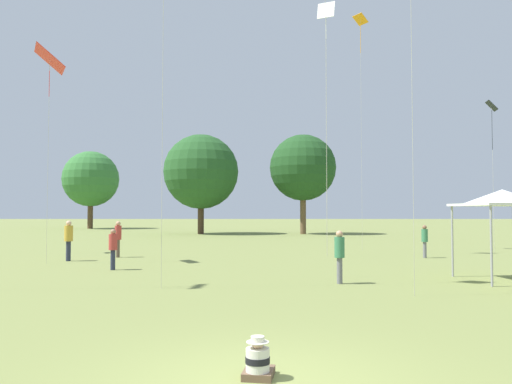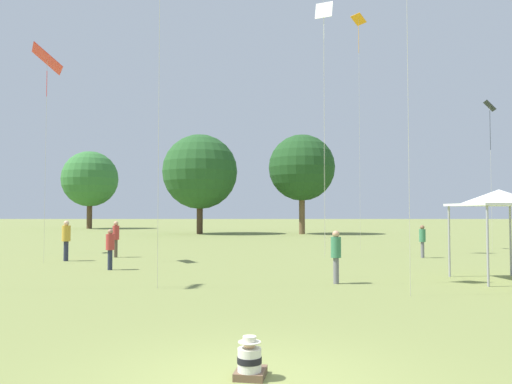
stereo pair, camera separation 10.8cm
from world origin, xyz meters
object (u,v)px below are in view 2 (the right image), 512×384
(person_standing_2, at_px, (112,246))
(kite_1, at_px, (325,20))
(distant_tree_0, at_px, (303,168))
(person_standing_5, at_px, (117,235))
(kite_7, at_px, (49,62))
(canopy_tent, at_px, (501,198))
(kite_6, at_px, (492,113))
(distant_tree_2, at_px, (92,179))
(distant_tree_1, at_px, (201,172))
(person_standing_1, at_px, (68,237))
(person_standing_0, at_px, (424,238))
(kite_4, at_px, (360,34))
(seated_toddler, at_px, (251,361))
(person_standing_3, at_px, (337,252))

(person_standing_2, bearing_deg, kite_1, 109.70)
(person_standing_2, distance_m, distant_tree_0, 32.81)
(person_standing_5, xyz_separation_m, kite_7, (-2.27, -2.85, 7.67))
(kite_1, bearing_deg, canopy_tent, 3.63)
(kite_6, bearing_deg, distant_tree_2, 97.31)
(distant_tree_1, bearing_deg, person_standing_5, -92.58)
(kite_1, relative_size, kite_6, 1.58)
(kite_7, relative_size, distant_tree_0, 0.94)
(person_standing_1, bearing_deg, person_standing_0, 153.09)
(kite_4, relative_size, distant_tree_0, 1.37)
(person_standing_1, distance_m, canopy_tent, 17.63)
(seated_toddler, height_order, canopy_tent, canopy_tent)
(person_standing_1, distance_m, person_standing_3, 13.06)
(kite_1, xyz_separation_m, kite_7, (-12.61, -4.11, -3.42))
(person_standing_3, xyz_separation_m, kite_1, (1.07, 10.13, 11.17))
(person_standing_2, xyz_separation_m, kite_6, (18.44, 8.26, 6.71))
(kite_1, bearing_deg, person_standing_3, -26.83)
(seated_toddler, bearing_deg, distant_tree_2, 119.31)
(person_standing_3, distance_m, distant_tree_1, 35.95)
(kite_7, bearing_deg, distant_tree_1, 11.25)
(kite_1, distance_m, distant_tree_2, 48.05)
(person_standing_5, relative_size, kite_1, 0.13)
(canopy_tent, xyz_separation_m, kite_4, (-1.85, 12.60, 9.91))
(person_standing_3, height_order, person_standing_5, person_standing_5)
(person_standing_2, distance_m, kite_6, 21.29)
(kite_4, height_order, distant_tree_2, kite_4)
(distant_tree_2, bearing_deg, person_standing_0, -54.39)
(seated_toddler, relative_size, distant_tree_2, 0.06)
(person_standing_3, distance_m, distant_tree_2, 56.34)
(seated_toddler, distance_m, person_standing_3, 9.09)
(kite_6, xyz_separation_m, distant_tree_1, (-18.54, 22.73, -1.40))
(seated_toddler, xyz_separation_m, person_standing_0, (8.06, 17.27, 0.72))
(person_standing_2, bearing_deg, kite_6, 98.22)
(person_standing_0, bearing_deg, person_standing_3, 52.43)
(distant_tree_1, xyz_separation_m, distant_tree_2, (-16.36, 15.82, 0.32))
(distant_tree_1, bearing_deg, canopy_tent, -68.36)
(person_standing_0, bearing_deg, person_standing_5, -5.92)
(seated_toddler, relative_size, distant_tree_1, 0.06)
(kite_6, distance_m, distant_tree_2, 52.02)
(kite_7, distance_m, distant_tree_1, 28.91)
(person_standing_2, bearing_deg, canopy_tent, 61.57)
(kite_6, bearing_deg, seated_toddler, -157.07)
(seated_toddler, height_order, distant_tree_2, distant_tree_2)
(person_standing_1, bearing_deg, seated_toddler, 86.02)
(seated_toddler, height_order, kite_4, kite_4)
(seated_toddler, bearing_deg, kite_7, 130.40)
(person_standing_1, relative_size, distant_tree_1, 0.18)
(person_standing_3, xyz_separation_m, distant_tree_1, (-8.10, 34.62, 5.25))
(person_standing_2, distance_m, kite_7, 8.90)
(person_standing_0, xyz_separation_m, kite_7, (-17.06, -2.56, 7.78))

